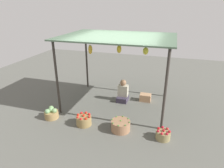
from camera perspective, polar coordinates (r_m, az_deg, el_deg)
The scene contains 8 objects.
ground_plane at distance 6.82m, azimuth 1.46°, elevation -5.59°, with size 14.00×14.00×0.00m, color #5C5D56.
market_stall_structure at distance 6.13m, azimuth 1.70°, elevation 12.20°, with size 3.41×2.46×2.28m.
vendor_person at distance 6.88m, azimuth 3.16°, elevation -2.59°, with size 0.36×0.44×0.78m.
basket_cabbages at distance 6.21m, azimuth -17.09°, elevation -8.11°, with size 0.41×0.41×0.35m.
basket_red_tomatoes at distance 5.70m, azimuth -8.13°, elevation -10.29°, with size 0.43×0.43×0.33m.
basket_green_chilies at distance 5.43m, azimuth 2.49°, elevation -11.90°, with size 0.51×0.51×0.32m.
basket_red_apples at distance 5.29m, azimuth 14.52°, elevation -13.96°, with size 0.37×0.37×0.28m.
wooden_crate_near_vendor at distance 7.03m, azimuth 9.60°, elevation -3.87°, with size 0.38×0.27×0.25m, color tan.
Camera 1 is at (1.60, -5.82, 3.19)m, focal length 31.68 mm.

